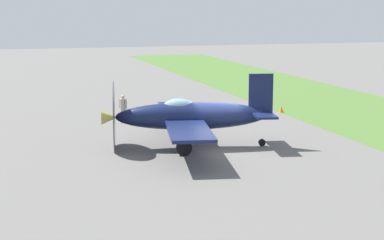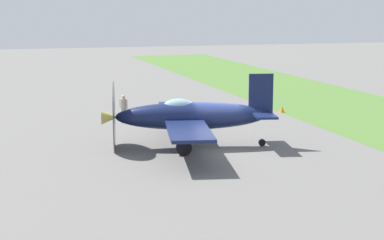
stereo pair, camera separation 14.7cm
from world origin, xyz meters
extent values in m
plane|color=#605E5B|center=(0.00, 0.00, 0.00)|extent=(160.00, 160.00, 0.00)
ellipsoid|color=#141E47|center=(0.60, 1.30, 1.64)|extent=(2.84, 7.81, 1.40)
cube|color=#141E47|center=(0.68, 1.75, 1.47)|extent=(11.01, 3.95, 0.16)
cube|color=#141E47|center=(-0.07, -2.14, 2.66)|extent=(0.35, 1.24, 2.15)
cube|color=#141E47|center=(-0.07, -2.14, 1.75)|extent=(3.74, 1.69, 0.11)
cone|color=#B7B24C|center=(1.38, 5.35, 1.64)|extent=(0.86, 0.91, 0.72)
cylinder|color=#4C4C51|center=(1.34, 5.13, 1.64)|extent=(3.56, 0.73, 3.62)
ellipsoid|color=#8CB2C6|center=(0.73, 1.97, 2.13)|extent=(1.08, 1.70, 0.79)
cylinder|color=black|center=(-0.90, 2.17, 0.38)|extent=(0.39, 0.80, 0.77)
cylinder|color=black|center=(-0.90, 2.17, 0.93)|extent=(0.14, 0.14, 1.08)
cylinder|color=black|center=(2.31, 1.54, 0.38)|extent=(0.39, 0.80, 0.77)
cylinder|color=black|center=(2.31, 1.54, 0.93)|extent=(0.14, 0.14, 1.08)
cylinder|color=black|center=(-0.09, -2.25, 0.18)|extent=(0.20, 0.38, 0.36)
cylinder|color=#9E998E|center=(8.39, 3.33, 0.44)|extent=(0.30, 0.30, 0.88)
cylinder|color=#9E998E|center=(8.39, 3.33, 1.19)|extent=(0.38, 0.38, 0.62)
sphere|color=tan|center=(8.39, 3.33, 1.61)|extent=(0.23, 0.23, 0.23)
cylinder|color=#9E998E|center=(8.18, 3.18, 1.19)|extent=(0.11, 0.11, 0.59)
cylinder|color=#9E998E|center=(8.60, 3.49, 1.19)|extent=(0.11, 0.11, 0.59)
cone|color=orange|center=(9.08, -7.62, 0.22)|extent=(0.36, 0.36, 0.44)
camera|label=1|loc=(-29.07, 10.43, 7.07)|focal=58.64mm
camera|label=2|loc=(-29.11, 10.29, 7.07)|focal=58.64mm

